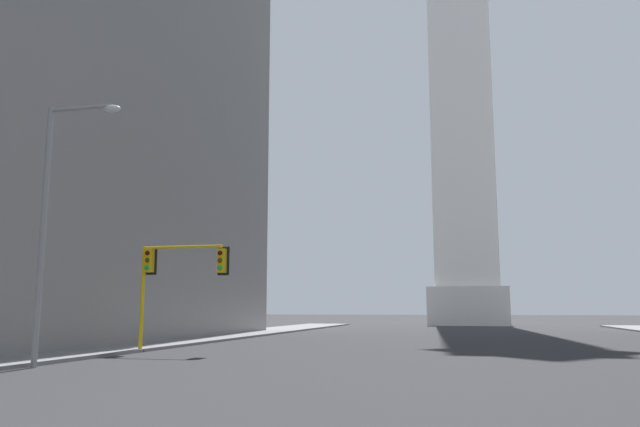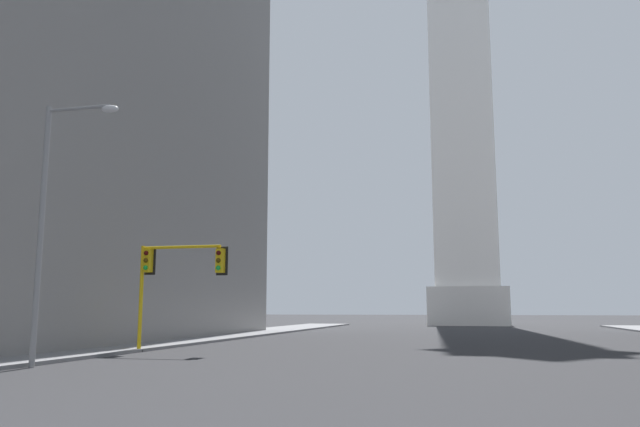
# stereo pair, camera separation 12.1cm
# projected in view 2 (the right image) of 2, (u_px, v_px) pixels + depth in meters

# --- Properties ---
(sidewalk_left) EXTENTS (5.00, 93.33, 0.15)m
(sidewalk_left) POSITION_uv_depth(u_px,v_px,m) (125.00, 346.00, 31.91)
(sidewalk_left) COLOR slate
(sidewalk_left) RESTS_ON ground_plane
(obelisk) EXTENTS (9.41, 9.41, 72.48)m
(obelisk) POSITION_uv_depth(u_px,v_px,m) (459.00, 51.00, 81.02)
(obelisk) COLOR silver
(obelisk) RESTS_ON ground_plane
(traffic_light_mid_left) EXTENTS (4.44, 0.52, 4.93)m
(traffic_light_mid_left) POSITION_uv_depth(u_px,v_px,m) (171.00, 271.00, 28.97)
(traffic_light_mid_left) COLOR yellow
(traffic_light_mid_left) RESTS_ON ground_plane
(street_lamp) EXTENTS (2.91, 0.36, 9.23)m
(street_lamp) POSITION_uv_depth(u_px,v_px,m) (53.00, 206.00, 21.95)
(street_lamp) COLOR gray
(street_lamp) RESTS_ON ground_plane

